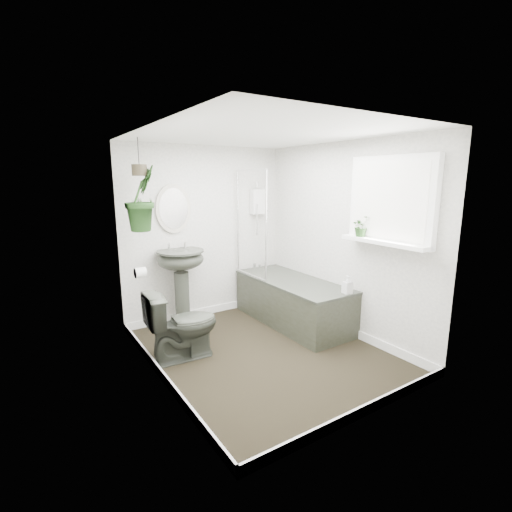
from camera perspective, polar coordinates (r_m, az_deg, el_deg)
floor at (r=4.24m, az=1.14°, el=-14.54°), size 2.30×2.80×0.02m
ceiling at (r=3.83m, az=1.29°, el=18.41°), size 2.30×2.80×0.02m
wall_back at (r=5.08m, az=-7.79°, el=3.53°), size 2.30×0.02×2.30m
wall_front at (r=2.84m, az=17.44°, el=-3.38°), size 2.30×0.02×2.30m
wall_left at (r=3.37m, az=-15.35°, el=-0.95°), size 0.02×2.80×2.30m
wall_right at (r=4.61m, az=13.23°, el=2.50°), size 0.02×2.80×2.30m
skirting at (r=4.21m, az=1.15°, el=-13.81°), size 2.30×2.80×0.10m
bathtub at (r=4.94m, az=5.62°, el=-6.93°), size 0.72×1.72×0.58m
bath_screen at (r=4.92m, az=-0.75°, el=4.90°), size 0.04×0.72×1.40m
shower_box at (r=5.37m, az=0.24°, el=8.37°), size 0.20×0.10×0.35m
oval_mirror at (r=4.83m, az=-12.56°, el=7.12°), size 0.46×0.03×0.62m
wall_sconce at (r=4.70m, az=-17.04°, el=5.55°), size 0.04×0.04×0.22m
toilet_roll_holder at (r=4.09m, az=-17.39°, el=-2.45°), size 0.11×0.11×0.11m
window_recess at (r=4.05m, az=20.07°, el=7.99°), size 0.08×1.00×0.90m
window_sill at (r=4.04m, az=19.05°, el=2.05°), size 0.18×1.00×0.04m
window_blinds at (r=4.02m, az=19.68°, el=7.99°), size 0.01×0.86×0.76m
toilet at (r=4.02m, az=-11.27°, el=-10.27°), size 0.76×0.46×0.75m
pedestal_sink at (r=4.85m, az=-11.34°, el=-4.83°), size 0.63×0.56×1.00m
sill_plant at (r=4.21m, az=15.90°, el=4.46°), size 0.25×0.23×0.23m
hanging_plant at (r=4.26m, az=-17.26°, el=8.49°), size 0.50×0.50×0.71m
soap_bottle at (r=4.37m, az=13.89°, el=-4.29°), size 0.10×0.10×0.21m
hanging_pot at (r=4.25m, az=-17.50°, el=12.49°), size 0.16×0.16×0.12m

